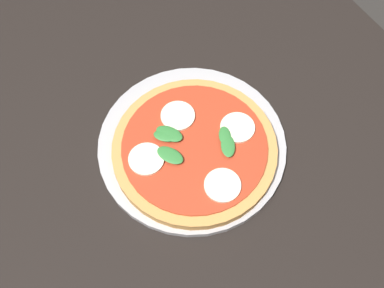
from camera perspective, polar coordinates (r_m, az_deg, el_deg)
name	(u,v)px	position (r m, az deg, el deg)	size (l,w,h in m)	color
ground_plane	(203,244)	(1.50, 1.35, -12.11)	(6.00, 6.00, 0.00)	#2D2B28
dining_table	(210,154)	(0.92, 2.16, -1.18)	(1.58, 0.85, 0.71)	black
serving_tray	(192,145)	(0.82, 0.00, -0.13)	(0.33, 0.33, 0.01)	#B2B2B7
pizza	(194,149)	(0.79, 0.31, -0.57)	(0.28, 0.28, 0.03)	tan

